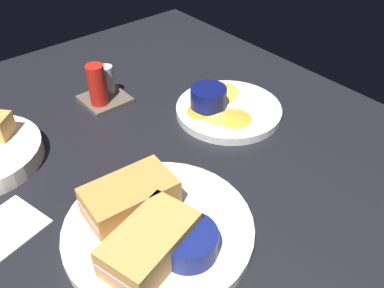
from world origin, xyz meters
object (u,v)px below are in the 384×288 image
(ramekin_light_gravy, at_px, (208,97))
(condiment_caddy, at_px, (102,89))
(plate_sandwich_main, at_px, (159,229))
(sandwich_half_far, at_px, (150,244))
(spoon_by_gravy_ramekin, at_px, (207,100))
(spoon_by_dark_ramekin, at_px, (163,221))
(sandwich_half_near, at_px, (130,197))
(plate_chips_companion, at_px, (229,110))
(ramekin_dark_sauce, at_px, (188,241))

(ramekin_light_gravy, height_order, condiment_caddy, condiment_caddy)
(plate_sandwich_main, xyz_separation_m, condiment_caddy, (0.12, 0.35, 0.03))
(sandwich_half_far, relative_size, spoon_by_gravy_ramekin, 1.55)
(spoon_by_dark_ramekin, bearing_deg, ramekin_light_gravy, 36.20)
(plate_sandwich_main, distance_m, condiment_caddy, 0.37)
(ramekin_light_gravy, bearing_deg, plate_sandwich_main, -144.70)
(sandwich_half_near, distance_m, condiment_caddy, 0.33)
(plate_chips_companion, bearing_deg, spoon_by_dark_ramekin, -150.93)
(ramekin_light_gravy, distance_m, spoon_by_gravy_ramekin, 0.03)
(sandwich_half_far, bearing_deg, spoon_by_gravy_ramekin, 37.27)
(spoon_by_dark_ramekin, distance_m, spoon_by_gravy_ramekin, 0.33)
(plate_chips_companion, bearing_deg, ramekin_dark_sauce, -142.60)
(ramekin_light_gravy, relative_size, condiment_caddy, 0.75)
(ramekin_dark_sauce, bearing_deg, sandwich_half_near, 98.61)
(sandwich_half_far, xyz_separation_m, condiment_caddy, (0.15, 0.39, -0.01))
(plate_sandwich_main, relative_size, spoon_by_gravy_ramekin, 2.91)
(sandwich_half_near, xyz_separation_m, ramekin_dark_sauce, (0.02, -0.11, -0.01))
(sandwich_half_far, bearing_deg, spoon_by_dark_ramekin, 37.90)
(sandwich_half_far, xyz_separation_m, spoon_by_dark_ramekin, (0.04, 0.03, -0.02))
(ramekin_dark_sauce, height_order, spoon_by_gravy_ramekin, ramekin_dark_sauce)
(spoon_by_dark_ramekin, distance_m, plate_chips_companion, 0.32)
(sandwich_half_near, bearing_deg, spoon_by_gravy_ramekin, 27.55)
(plate_sandwich_main, relative_size, sandwich_half_far, 1.87)
(sandwich_half_far, bearing_deg, plate_sandwich_main, 43.49)
(condiment_caddy, bearing_deg, plate_sandwich_main, -108.35)
(plate_chips_companion, height_order, condiment_caddy, condiment_caddy)
(spoon_by_dark_ramekin, height_order, spoon_by_gravy_ramekin, same)
(condiment_caddy, bearing_deg, sandwich_half_far, -111.72)
(sandwich_half_far, relative_size, plate_chips_companion, 0.69)
(spoon_by_gravy_ramekin, bearing_deg, plate_sandwich_main, -143.70)
(spoon_by_dark_ramekin, relative_size, spoon_by_gravy_ramekin, 1.05)
(spoon_by_dark_ramekin, xyz_separation_m, spoon_by_gravy_ramekin, (0.26, 0.20, 0.00))
(sandwich_half_near, bearing_deg, sandwich_half_far, -106.51)
(plate_sandwich_main, relative_size, ramekin_light_gravy, 3.84)
(plate_chips_companion, xyz_separation_m, ramekin_light_gravy, (-0.03, 0.03, 0.03))
(sandwich_half_near, height_order, ramekin_dark_sauce, sandwich_half_near)
(plate_sandwich_main, xyz_separation_m, ramekin_dark_sauce, (0.00, -0.06, 0.03))
(spoon_by_dark_ramekin, height_order, condiment_caddy, condiment_caddy)
(ramekin_dark_sauce, xyz_separation_m, plate_chips_companion, (0.28, 0.22, -0.03))
(sandwich_half_near, height_order, ramekin_light_gravy, sandwich_half_near)
(sandwich_half_far, xyz_separation_m, plate_chips_companion, (0.33, 0.19, -0.03))
(sandwich_half_far, bearing_deg, ramekin_dark_sauce, -31.04)
(ramekin_dark_sauce, distance_m, condiment_caddy, 0.43)
(plate_sandwich_main, distance_m, sandwich_half_far, 0.06)
(sandwich_half_far, distance_m, ramekin_light_gravy, 0.37)
(sandwich_half_near, relative_size, ramekin_dark_sauce, 1.73)
(sandwich_half_far, xyz_separation_m, spoon_by_gravy_ramekin, (0.31, 0.23, -0.02))
(spoon_by_dark_ramekin, bearing_deg, condiment_caddy, 72.71)
(plate_sandwich_main, bearing_deg, ramekin_light_gravy, 35.30)
(sandwich_half_far, height_order, plate_chips_companion, sandwich_half_far)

